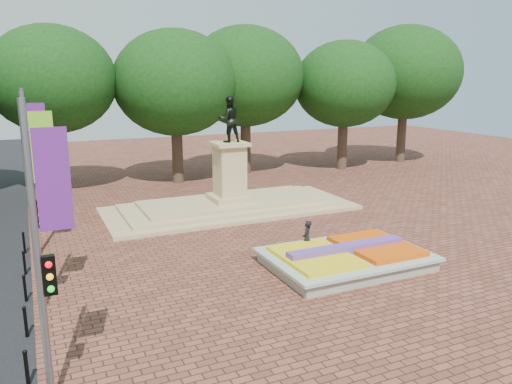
{
  "coord_description": "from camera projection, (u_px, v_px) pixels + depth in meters",
  "views": [
    {
      "loc": [
        -10.17,
        -17.6,
        7.39
      ],
      "look_at": [
        -0.72,
        2.9,
        2.2
      ],
      "focal_mm": 35.0,
      "sensor_mm": 36.0,
      "label": 1
    }
  ],
  "objects": [
    {
      "name": "ground",
      "position": [
        299.0,
        254.0,
        21.38
      ],
      "size": [
        90.0,
        90.0,
        0.0
      ],
      "primitive_type": "plane",
      "color": "brown",
      "rests_on": "ground"
    },
    {
      "name": "bollard_row",
      "position": [
        25.0,
        303.0,
        15.57
      ],
      "size": [
        0.12,
        13.12,
        0.98
      ],
      "color": "black",
      "rests_on": "ground"
    },
    {
      "name": "pedestrian",
      "position": [
        307.0,
        239.0,
        20.96
      ],
      "size": [
        0.68,
        0.66,
        1.57
      ],
      "primitive_type": "imported",
      "rotation": [
        0.0,
        0.0,
        3.85
      ],
      "color": "black",
      "rests_on": "ground"
    },
    {
      "name": "tree_row_back",
      "position": [
        208.0,
        87.0,
        36.77
      ],
      "size": [
        44.8,
        8.8,
        10.43
      ],
      "color": "#35251D",
      "rests_on": "ground"
    },
    {
      "name": "banner_poles",
      "position": [
        36.0,
        195.0,
        15.25
      ],
      "size": [
        0.88,
        11.17,
        7.0
      ],
      "color": "slate",
      "rests_on": "ground"
    },
    {
      "name": "flower_bed",
      "position": [
        347.0,
        257.0,
        19.95
      ],
      "size": [
        6.3,
        4.3,
        0.91
      ],
      "color": "gray",
      "rests_on": "ground"
    },
    {
      "name": "monument",
      "position": [
        230.0,
        195.0,
        28.27
      ],
      "size": [
        14.0,
        6.0,
        6.4
      ],
      "color": "tan",
      "rests_on": "ground"
    }
  ]
}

